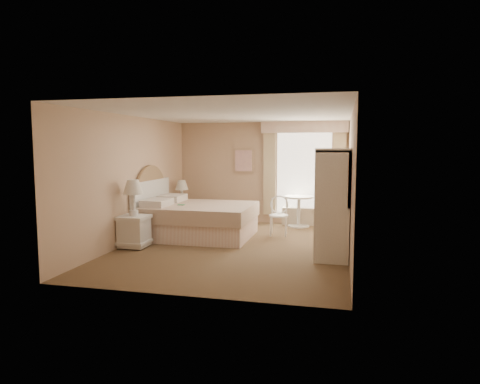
% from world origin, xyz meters
% --- Properties ---
extents(room, '(4.21, 5.51, 2.51)m').
position_xyz_m(room, '(0.00, 0.00, 1.25)').
color(room, brown).
rests_on(room, ground).
extents(window, '(2.05, 0.22, 2.51)m').
position_xyz_m(window, '(1.05, 2.65, 1.34)').
color(window, white).
rests_on(window, room).
extents(framed_art, '(0.52, 0.04, 0.62)m').
position_xyz_m(framed_art, '(-0.45, 2.71, 1.55)').
color(framed_art, tan).
rests_on(framed_art, room).
extents(bed, '(2.32, 1.83, 1.62)m').
position_xyz_m(bed, '(-1.11, 0.74, 0.39)').
color(bed, tan).
rests_on(bed, room).
extents(nightstand_near, '(0.52, 0.52, 1.26)m').
position_xyz_m(nightstand_near, '(-1.84, -0.46, 0.48)').
color(nightstand_near, white).
rests_on(nightstand_near, room).
extents(nightstand_far, '(0.44, 0.44, 1.07)m').
position_xyz_m(nightstand_far, '(-1.84, 2.02, 0.40)').
color(nightstand_far, white).
rests_on(nightstand_far, room).
extents(round_table, '(0.69, 0.69, 0.73)m').
position_xyz_m(round_table, '(0.97, 2.40, 0.49)').
color(round_table, silver).
rests_on(round_table, room).
extents(cafe_chair, '(0.44, 0.44, 0.85)m').
position_xyz_m(cafe_chair, '(0.65, 1.34, 0.49)').
color(cafe_chair, silver).
rests_on(cafe_chair, room).
extents(armoire, '(0.56, 1.12, 1.87)m').
position_xyz_m(armoire, '(1.81, -0.25, 0.77)').
color(armoire, white).
rests_on(armoire, room).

